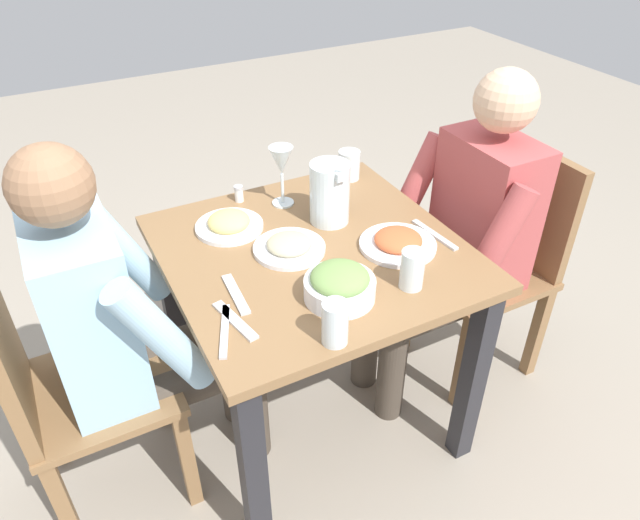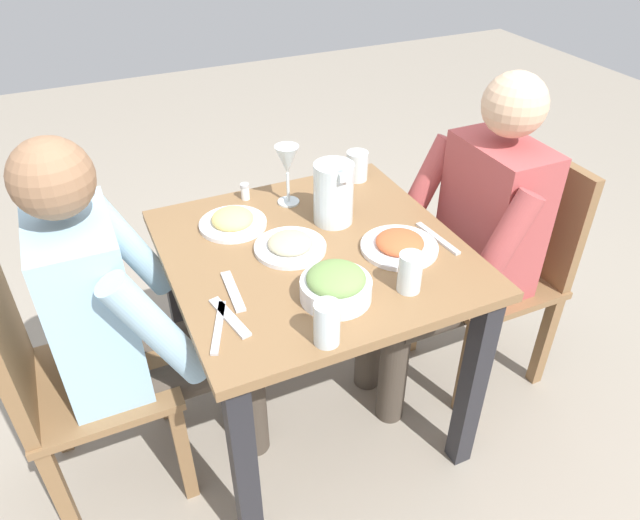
# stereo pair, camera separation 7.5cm
# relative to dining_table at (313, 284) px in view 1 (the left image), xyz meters

# --- Properties ---
(ground_plane) EXTENTS (8.00, 8.00, 0.00)m
(ground_plane) POSITION_rel_dining_table_xyz_m (0.00, 0.00, -0.58)
(ground_plane) COLOR gray
(dining_table) EXTENTS (0.82, 0.82, 0.71)m
(dining_table) POSITION_rel_dining_table_xyz_m (0.00, 0.00, 0.00)
(dining_table) COLOR olive
(dining_table) RESTS_ON ground_plane
(chair_near) EXTENTS (0.40, 0.40, 0.85)m
(chair_near) POSITION_rel_dining_table_xyz_m (-0.02, -0.73, -0.11)
(chair_near) COLOR olive
(chair_near) RESTS_ON ground_plane
(chair_far) EXTENTS (0.40, 0.40, 0.85)m
(chair_far) POSITION_rel_dining_table_xyz_m (0.04, 0.73, -0.11)
(chair_far) COLOR olive
(chair_far) RESTS_ON ground_plane
(diner_near) EXTENTS (0.48, 0.53, 1.15)m
(diner_near) POSITION_rel_dining_table_xyz_m (-0.02, -0.53, 0.04)
(diner_near) COLOR #B24C4C
(diner_near) RESTS_ON ground_plane
(diner_far) EXTENTS (0.48, 0.53, 1.15)m
(diner_far) POSITION_rel_dining_table_xyz_m (0.04, 0.53, 0.04)
(diner_far) COLOR #9EC6E0
(diner_far) RESTS_ON ground_plane
(water_pitcher) EXTENTS (0.16, 0.12, 0.19)m
(water_pitcher) POSITION_rel_dining_table_xyz_m (0.11, -0.11, 0.23)
(water_pitcher) COLOR silver
(water_pitcher) RESTS_ON dining_table
(salad_bowl) EXTENTS (0.18, 0.18, 0.09)m
(salad_bowl) POSITION_rel_dining_table_xyz_m (-0.23, 0.04, 0.17)
(salad_bowl) COLOR white
(salad_bowl) RESTS_ON dining_table
(plate_rice_curry) EXTENTS (0.22, 0.22, 0.05)m
(plate_rice_curry) POSITION_rel_dining_table_xyz_m (-0.11, -0.22, 0.15)
(plate_rice_curry) COLOR white
(plate_rice_curry) RESTS_ON dining_table
(plate_beans) EXTENTS (0.21, 0.21, 0.04)m
(plate_beans) POSITION_rel_dining_table_xyz_m (0.02, 0.07, 0.15)
(plate_beans) COLOR white
(plate_beans) RESTS_ON dining_table
(plate_fries) EXTENTS (0.20, 0.20, 0.05)m
(plate_fries) POSITION_rel_dining_table_xyz_m (0.21, 0.18, 0.15)
(plate_fries) COLOR white
(plate_fries) RESTS_ON dining_table
(water_glass_far_right) EXTENTS (0.06, 0.06, 0.11)m
(water_glass_far_right) POSITION_rel_dining_table_xyz_m (-0.37, 0.13, 0.19)
(water_glass_far_right) COLOR silver
(water_glass_far_right) RESTS_ON dining_table
(water_glass_near_left) EXTENTS (0.06, 0.06, 0.11)m
(water_glass_near_left) POSITION_rel_dining_table_xyz_m (-0.27, -0.15, 0.19)
(water_glass_near_left) COLOR silver
(water_glass_near_left) RESTS_ON dining_table
(water_glass_by_pitcher) EXTENTS (0.07, 0.07, 0.10)m
(water_glass_by_pitcher) POSITION_rel_dining_table_xyz_m (0.33, -0.31, 0.18)
(water_glass_by_pitcher) COLOR silver
(water_glass_by_pitcher) RESTS_ON dining_table
(wine_glass) EXTENTS (0.08, 0.08, 0.20)m
(wine_glass) POSITION_rel_dining_table_xyz_m (0.27, -0.03, 0.27)
(wine_glass) COLOR silver
(wine_glass) RESTS_ON dining_table
(salt_shaker) EXTENTS (0.03, 0.03, 0.05)m
(salt_shaker) POSITION_rel_dining_table_xyz_m (0.35, 0.09, 0.16)
(salt_shaker) COLOR white
(salt_shaker) RESTS_ON dining_table
(fork_near) EXTENTS (0.17, 0.04, 0.01)m
(fork_near) POSITION_rel_dining_table_xyz_m (-0.10, 0.27, 0.14)
(fork_near) COLOR silver
(fork_near) RESTS_ON dining_table
(knife_near) EXTENTS (0.18, 0.09, 0.01)m
(knife_near) POSITION_rel_dining_table_xyz_m (-0.22, 0.35, 0.14)
(knife_near) COLOR silver
(knife_near) RESTS_ON dining_table
(fork_far) EXTENTS (0.17, 0.06, 0.01)m
(fork_far) POSITION_rel_dining_table_xyz_m (-0.19, 0.31, 0.14)
(fork_far) COLOR silver
(fork_far) RESTS_ON dining_table
(knife_far) EXTENTS (0.19, 0.03, 0.01)m
(knife_far) POSITION_rel_dining_table_xyz_m (-0.11, -0.35, 0.14)
(knife_far) COLOR silver
(knife_far) RESTS_ON dining_table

